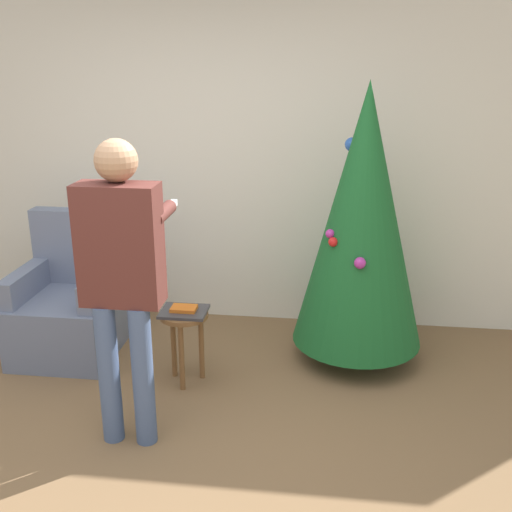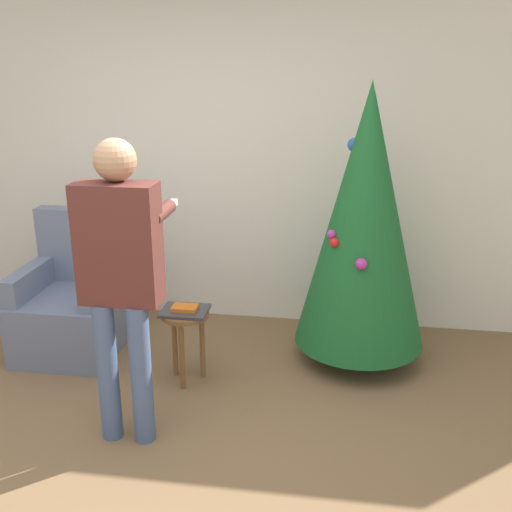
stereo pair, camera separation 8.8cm
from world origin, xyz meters
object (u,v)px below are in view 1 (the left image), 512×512
christmas_tree (362,218)px  side_stool (185,328)px  person_standing (122,268)px  armchair (71,307)px

christmas_tree → side_stool: (-1.15, -0.48, -0.67)m
person_standing → armchair: bearing=128.5°
christmas_tree → person_standing: size_ratio=1.15×
person_standing → side_stool: 0.91m
armchair → person_standing: size_ratio=0.59×
side_stool → christmas_tree: bearing=22.8°
person_standing → side_stool: (0.17, 0.63, -0.64)m
armchair → person_standing: (0.79, -0.99, 0.69)m
armchair → side_stool: armchair is taller
armchair → person_standing: bearing=-51.5°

